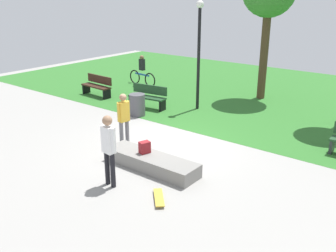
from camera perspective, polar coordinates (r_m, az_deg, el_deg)
name	(u,v)px	position (r m, az deg, el deg)	size (l,w,h in m)	color
ground_plane	(162,145)	(11.74, -0.89, -2.87)	(28.00, 28.00, 0.00)	gray
grass_lawn	(268,94)	(18.14, 14.71, 4.66)	(26.60, 12.49, 0.01)	#2D6B28
concrete_ledge	(151,162)	(10.18, -2.53, -5.43)	(2.75, 0.77, 0.37)	gray
backpack_on_ledge	(145,147)	(10.23, -3.52, -3.20)	(0.28, 0.20, 0.32)	maroon
skater_performing_trick	(109,145)	(9.08, -8.90, -2.86)	(0.43, 0.24, 1.79)	black
skater_watching	(124,116)	(11.43, -6.67, 1.48)	(0.24, 0.43, 1.65)	slate
skateboard_by_ledge	(159,197)	(8.79, -1.38, -10.67)	(0.70, 0.72, 0.08)	gold
park_bench_center_lawn	(148,96)	(15.39, -3.03, 4.50)	(1.64, 0.66, 0.91)	#1E4223
park_bench_far_left	(97,85)	(17.46, -10.57, 6.02)	(1.63, 0.57, 0.91)	#331E14
lamp_post	(199,45)	(14.87, 4.67, 12.00)	(0.28, 0.28, 4.16)	black
trash_bin	(137,105)	(14.45, -4.63, 3.18)	(0.59, 0.59, 0.83)	#4C4C51
cyclist_on_bicycle	(142,72)	(19.23, -3.90, 8.01)	(1.82, 0.22, 1.52)	black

